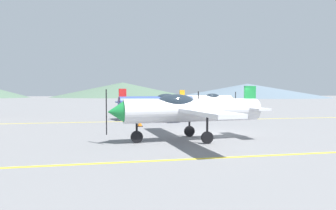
% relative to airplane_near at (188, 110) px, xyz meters
% --- Properties ---
extents(ground_plane, '(400.00, 400.00, 0.00)m').
position_rel_airplane_near_xyz_m(ground_plane, '(2.02, 1.30, -1.47)').
color(ground_plane, slate).
extents(apron_line_near, '(80.00, 0.16, 0.01)m').
position_rel_airplane_near_xyz_m(apron_line_near, '(2.02, -3.70, -1.46)').
color(apron_line_near, yellow).
rests_on(apron_line_near, ground_plane).
extents(apron_line_far, '(80.00, 0.16, 0.01)m').
position_rel_airplane_near_xyz_m(apron_line_far, '(2.02, 9.46, -1.46)').
color(apron_line_far, yellow).
rests_on(apron_line_far, ground_plane).
extents(airplane_near, '(7.59, 8.72, 2.61)m').
position_rel_airplane_near_xyz_m(airplane_near, '(0.00, 0.00, 0.00)').
color(airplane_near, silver).
rests_on(airplane_near, ground_plane).
extents(airplane_mid, '(7.63, 8.70, 2.61)m').
position_rel_airplane_near_xyz_m(airplane_mid, '(0.56, 11.34, 0.00)').
color(airplane_mid, '#33478C').
rests_on(airplane_mid, ground_plane).
extents(airplane_far, '(7.60, 8.72, 2.61)m').
position_rel_airplane_near_xyz_m(airplane_far, '(7.83, 19.66, 0.00)').
color(airplane_far, white).
rests_on(airplane_far, ground_plane).
extents(traffic_cone_front, '(0.36, 0.36, 0.59)m').
position_rel_airplane_near_xyz_m(traffic_cone_front, '(-1.73, 5.95, -1.18)').
color(traffic_cone_front, black).
rests_on(traffic_cone_front, ground_plane).
extents(hill_centerleft, '(77.64, 77.64, 8.25)m').
position_rel_airplane_near_xyz_m(hill_centerleft, '(1.79, 147.68, 2.66)').
color(hill_centerleft, '#4C6651').
rests_on(hill_centerleft, ground_plane).
extents(hill_centerright, '(78.80, 78.80, 7.16)m').
position_rel_airplane_near_xyz_m(hill_centerright, '(65.40, 123.18, 2.11)').
color(hill_centerright, slate).
rests_on(hill_centerright, ground_plane).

